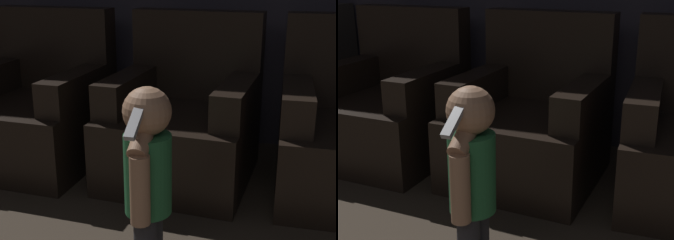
{
  "view_description": "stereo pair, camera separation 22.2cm",
  "coord_description": "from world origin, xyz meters",
  "views": [
    {
      "loc": [
        0.26,
        1.2,
        1.22
      ],
      "look_at": [
        -0.27,
        3.24,
        0.53
      ],
      "focal_mm": 50.0,
      "sensor_mm": 36.0,
      "label": 1
    },
    {
      "loc": [
        0.47,
        1.26,
        1.22
      ],
      "look_at": [
        -0.27,
        3.24,
        0.53
      ],
      "focal_mm": 50.0,
      "sensor_mm": 36.0,
      "label": 2
    }
  ],
  "objects": [
    {
      "name": "armchair_left",
      "position": [
        -1.29,
        3.81,
        0.33
      ],
      "size": [
        0.86,
        0.9,
        0.98
      ],
      "rotation": [
        0.0,
        0.0,
        -0.05
      ],
      "color": "black",
      "rests_on": "ground_plane"
    },
    {
      "name": "armchair_middle",
      "position": [
        -0.32,
        3.81,
        0.33
      ],
      "size": [
        0.88,
        0.91,
        0.98
      ],
      "rotation": [
        0.0,
        0.0,
        -0.07
      ],
      "color": "black",
      "rests_on": "ground_plane"
    },
    {
      "name": "person_toddler",
      "position": [
        -0.21,
        2.72,
        0.48
      ],
      "size": [
        0.18,
        0.32,
        0.82
      ],
      "rotation": [
        0.0,
        0.0,
        -1.53
      ],
      "color": "#28282D",
      "rests_on": "ground_plane"
    }
  ]
}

